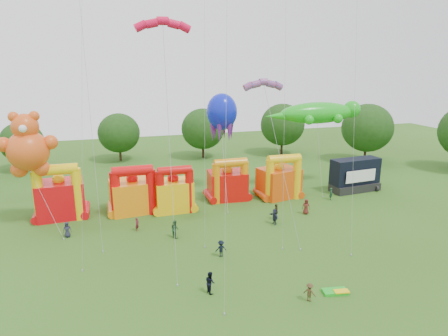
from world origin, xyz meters
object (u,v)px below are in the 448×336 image
object	(u,v)px
bouncy_castle_2	(174,193)
gecko_kite	(318,126)
teddy_bear_kite	(37,174)
spectator_4	(276,212)
octopus_kite	(224,148)
spectator_0	(67,230)
stage_trailer	(355,175)
bouncy_castle_0	(60,197)

from	to	relation	value
bouncy_castle_2	gecko_kite	distance (m)	22.97
teddy_bear_kite	spectator_4	size ratio (longest dim) A/B	6.75
octopus_kite	spectator_0	distance (m)	22.34
bouncy_castle_2	stage_trailer	distance (m)	26.53
bouncy_castle_2	spectator_4	world-z (taller)	bouncy_castle_2
bouncy_castle_0	octopus_kite	distance (m)	21.47
stage_trailer	gecko_kite	xyz separation A→B (m)	(-4.92, 2.75, 7.04)
gecko_kite	stage_trailer	bearing A→B (deg)	-29.18
bouncy_castle_2	gecko_kite	bearing A→B (deg)	8.80
bouncy_castle_2	spectator_0	xyz separation A→B (m)	(-12.29, -4.65, -1.46)
gecko_kite	spectator_4	distance (m)	16.60
gecko_kite	octopus_kite	distance (m)	14.26
bouncy_castle_2	spectator_0	world-z (taller)	bouncy_castle_2
gecko_kite	teddy_bear_kite	bearing A→B (deg)	-173.09
teddy_bear_kite	gecko_kite	distance (m)	37.16
stage_trailer	spectator_0	distance (m)	39.20
stage_trailer	spectator_4	world-z (taller)	stage_trailer
stage_trailer	teddy_bear_kite	xyz separation A→B (m)	(-41.69, -1.71, 3.94)
gecko_kite	octopus_kite	bearing A→B (deg)	178.78
stage_trailer	octopus_kite	bearing A→B (deg)	170.87
spectator_0	bouncy_castle_2	bearing A→B (deg)	9.36
bouncy_castle_2	teddy_bear_kite	bearing A→B (deg)	-175.82
stage_trailer	spectator_4	size ratio (longest dim) A/B	3.87
gecko_kite	spectator_0	distance (m)	35.85
spectator_0	stage_trailer	bearing A→B (deg)	-3.65
octopus_kite	spectator_4	distance (m)	12.14
bouncy_castle_0	spectator_0	bearing A→B (deg)	-80.17
gecko_kite	spectator_4	size ratio (longest dim) A/B	7.73
bouncy_castle_0	octopus_kite	xyz separation A→B (m)	(20.96, 2.00, 4.21)
bouncy_castle_0	gecko_kite	world-z (taller)	gecko_kite
stage_trailer	octopus_kite	xyz separation A→B (m)	(-18.95, 3.05, 4.51)
spectator_4	teddy_bear_kite	bearing A→B (deg)	-80.10
gecko_kite	spectator_4	xyz separation A→B (m)	(-10.51, -9.75, -8.37)
teddy_bear_kite	spectator_4	distance (m)	27.30
bouncy_castle_0	spectator_4	world-z (taller)	bouncy_castle_0
stage_trailer	spectator_0	world-z (taller)	stage_trailer
gecko_kite	octopus_kite	world-z (taller)	octopus_kite
bouncy_castle_2	stage_trailer	xyz separation A→B (m)	(26.53, 0.60, -0.01)
teddy_bear_kite	spectator_0	world-z (taller)	teddy_bear_kite
stage_trailer	octopus_kite	world-z (taller)	octopus_kite
bouncy_castle_2	spectator_4	xyz separation A→B (m)	(11.10, -6.40, -1.34)
octopus_kite	spectator_0	xyz separation A→B (m)	(-19.87, -8.29, -5.97)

